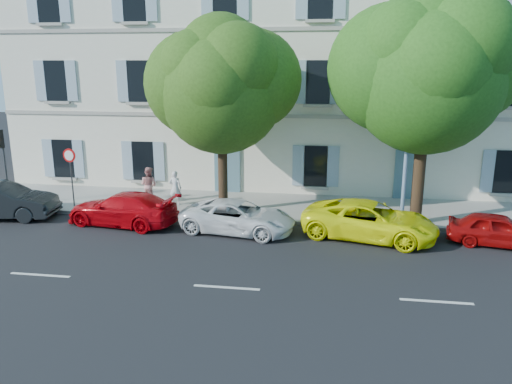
% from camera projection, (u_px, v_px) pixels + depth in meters
% --- Properties ---
extents(ground, '(90.00, 90.00, 0.00)m').
position_uv_depth(ground, '(249.00, 241.00, 18.66)').
color(ground, black).
extents(sidewalk, '(36.00, 4.50, 0.15)m').
position_uv_depth(sidewalk, '(265.00, 207.00, 22.89)').
color(sidewalk, '#A09E96').
rests_on(sidewalk, ground).
extents(kerb, '(36.00, 0.16, 0.16)m').
position_uv_depth(kerb, '(258.00, 221.00, 20.82)').
color(kerb, '#9E998E').
rests_on(kerb, ground).
extents(building, '(28.00, 7.00, 12.00)m').
position_uv_depth(building, '(279.00, 72.00, 26.91)').
color(building, silver).
rests_on(building, ground).
extents(car_dark_sedan, '(4.79, 2.17, 1.53)m').
position_uv_depth(car_dark_sedan, '(1.00, 201.00, 21.28)').
color(car_dark_sedan, black).
rests_on(car_dark_sedan, ground).
extents(car_red_coupe, '(4.88, 2.60, 1.35)m').
position_uv_depth(car_red_coupe, '(123.00, 209.00, 20.45)').
color(car_red_coupe, '#C2050D').
rests_on(car_red_coupe, ground).
extents(car_white_coupe, '(4.76, 2.74, 1.25)m').
position_uv_depth(car_white_coupe, '(238.00, 217.00, 19.56)').
color(car_white_coupe, white).
rests_on(car_white_coupe, ground).
extents(car_yellow_supercar, '(5.45, 3.46, 1.40)m').
position_uv_depth(car_yellow_supercar, '(370.00, 220.00, 18.86)').
color(car_yellow_supercar, '#FDFF0A').
rests_on(car_yellow_supercar, ground).
extents(car_red_hatchback, '(3.72, 2.08, 1.19)m').
position_uv_depth(car_red_hatchback, '(498.00, 230.00, 18.12)').
color(car_red_hatchback, '#9A0909').
rests_on(car_red_hatchback, ground).
extents(tree_left, '(5.20, 5.20, 8.05)m').
position_uv_depth(tree_left, '(221.00, 91.00, 20.59)').
color(tree_left, '#3A2819').
rests_on(tree_left, sidewalk).
extents(tree_right, '(5.84, 5.84, 8.99)m').
position_uv_depth(tree_right, '(427.00, 78.00, 18.91)').
color(tree_right, '#3A2819').
rests_on(tree_right, sidewalk).
extents(traffic_light, '(0.31, 0.39, 3.48)m').
position_uv_depth(traffic_light, '(2.00, 151.00, 22.23)').
color(traffic_light, '#383A3D').
rests_on(traffic_light, sidewalk).
extents(road_sign, '(0.61, 0.12, 2.66)m').
position_uv_depth(road_sign, '(70.00, 165.00, 22.22)').
color(road_sign, '#383A3D').
rests_on(road_sign, sidewalk).
extents(street_lamp, '(0.31, 1.71, 8.02)m').
position_uv_depth(street_lamp, '(410.00, 111.00, 19.00)').
color(street_lamp, '#7293BF').
rests_on(street_lamp, sidewalk).
extents(pedestrian_a, '(0.60, 0.42, 1.58)m').
position_uv_depth(pedestrian_a, '(175.00, 188.00, 22.76)').
color(pedestrian_a, silver).
rests_on(pedestrian_a, sidewalk).
extents(pedestrian_b, '(0.95, 0.81, 1.69)m').
position_uv_depth(pedestrian_b, '(149.00, 185.00, 23.09)').
color(pedestrian_b, tan).
rests_on(pedestrian_b, sidewalk).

